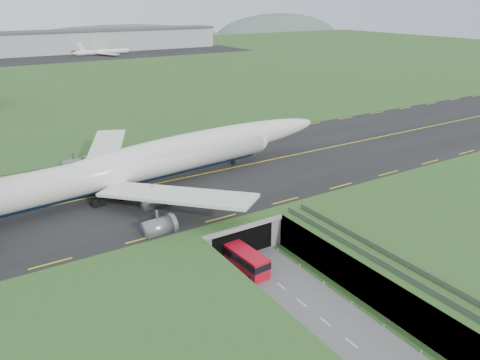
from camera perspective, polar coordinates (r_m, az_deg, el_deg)
ground at (r=76.03m, az=3.65°, el=-11.85°), size 900.00×900.00×0.00m
airfield_deck at (r=74.44m, az=3.70°, el=-9.91°), size 800.00×800.00×6.00m
trench_road at (r=71.12m, az=7.28°, el=-14.50°), size 12.00×75.00×0.20m
taxiway at (r=98.97m, az=-7.43°, el=0.09°), size 800.00×44.00×0.18m
tunnel_portal at (r=86.68m, az=-2.75°, el=-4.89°), size 17.00×22.30×6.00m
guideway at (r=68.72m, az=21.11°, el=-12.08°), size 3.00×53.00×7.05m
jumbo_jet at (r=95.09m, az=-10.31°, el=2.30°), size 89.39×58.15×19.33m
shuttle_tram at (r=76.60m, az=0.79°, el=-9.85°), size 3.86×8.84×3.49m
cargo_terminal at (r=353.87m, az=-26.81°, el=14.55°), size 320.00×67.00×15.60m
distant_hills at (r=494.20m, az=-20.71°, el=14.59°), size 700.00×91.00×60.00m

